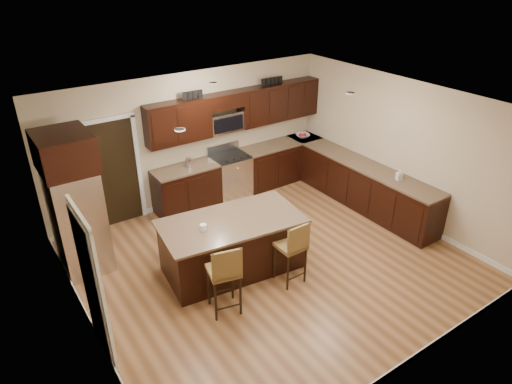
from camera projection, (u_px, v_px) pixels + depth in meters
floor at (272, 262)px, 7.77m from camera, size 6.00×6.00×0.00m
ceiling at (275, 108)px, 6.51m from camera, size 6.00×6.00×0.00m
wall_back at (192, 139)px, 9.15m from camera, size 6.00×0.00×6.00m
wall_left at (78, 255)px, 5.64m from camera, size 0.00×5.50×5.50m
wall_right at (401, 150)px, 8.64m from camera, size 0.00×5.50×5.50m
base_cabinets at (305, 179)px, 9.56m from camera, size 4.02×3.96×0.92m
upper_cabinets at (240, 109)px, 9.32m from camera, size 4.00×0.33×0.80m
range at (230, 176)px, 9.68m from camera, size 0.76×0.64×1.11m
microwave at (225, 122)px, 9.26m from camera, size 0.76×0.31×0.40m
doorway at (114, 174)px, 8.46m from camera, size 0.85×0.03×2.06m
pantry_door at (91, 288)px, 5.58m from camera, size 0.03×0.80×2.04m
letter_decor at (234, 88)px, 9.04m from camera, size 2.20×0.03×0.15m
island at (232, 246)px, 7.42m from camera, size 2.38×1.44×0.92m
stool_left at (225, 272)px, 6.35m from camera, size 0.52×0.52×1.15m
stool_right at (293, 246)px, 6.98m from camera, size 0.41×0.41×1.10m
refrigerator at (74, 202)px, 7.13m from camera, size 0.79×0.94×2.35m
floor_mat at (269, 218)px, 9.03m from camera, size 1.16×0.92×0.01m
fruit_bowl at (303, 136)px, 10.43m from camera, size 0.39×0.39×0.08m
soap_bottle at (399, 175)px, 8.44m from camera, size 0.12×0.12×0.21m
canister_tall at (189, 163)px, 8.96m from camera, size 0.12×0.12×0.18m
canister_short at (188, 163)px, 8.96m from camera, size 0.11×0.11×0.15m
island_jar at (203, 227)px, 6.92m from camera, size 0.10×0.10×0.10m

